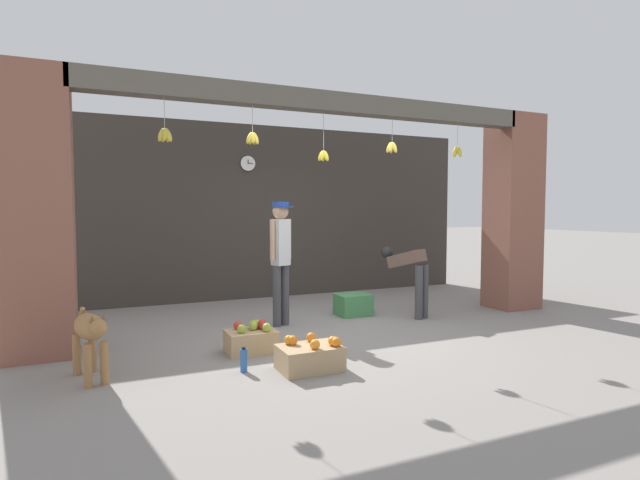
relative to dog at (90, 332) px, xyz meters
The scene contains 13 objects.
ground_plane 2.89m from the dog, 14.91° to the left, with size 60.00×60.00×0.00m, color gray.
shop_back_wall 4.59m from the dog, 51.89° to the left, with size 7.80×0.12×2.99m, color #38332D.
shop_pillar_left 1.56m from the dog, 115.43° to the left, with size 0.70×0.60×2.99m, color brown.
shop_pillar_right 6.18m from the dog, ahead, with size 0.70×0.60×2.99m, color brown.
storefront_awning 3.75m from the dog, 17.28° to the left, with size 5.90×0.26×0.85m.
dog is the anchor object (origin of this frame).
shopkeeper 2.68m from the dog, 30.19° to the left, with size 0.33×0.30×1.64m.
worker_stooping 4.30m from the dog, 14.95° to the left, with size 0.43×0.74×0.99m.
fruit_crate_oranges 2.00m from the dog, 15.11° to the right, with size 0.58×0.42×0.32m.
fruit_crate_apples 1.63m from the dog, 10.88° to the left, with size 0.52×0.38×0.32m.
produce_box_green 3.78m from the dog, 23.70° to the left, with size 0.47×0.39×0.31m, color #42844C.
water_bottle 1.39m from the dog, 13.88° to the right, with size 0.07×0.07×0.24m.
wall_clock 4.62m from the dog, 54.65° to the left, with size 0.27×0.03×0.27m.
Camera 1 is at (-2.67, -5.58, 1.53)m, focal length 28.00 mm.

